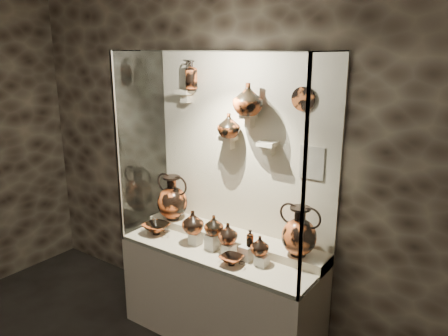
# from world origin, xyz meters

# --- Properties ---
(wall_back) EXTENTS (5.00, 0.02, 3.20)m
(wall_back) POSITION_xyz_m (0.00, 2.50, 1.60)
(wall_back) COLOR black
(wall_back) RESTS_ON ground
(plinth) EXTENTS (1.70, 0.60, 0.80)m
(plinth) POSITION_xyz_m (0.00, 2.18, 0.40)
(plinth) COLOR beige
(plinth) RESTS_ON floor
(front_tier) EXTENTS (1.68, 0.58, 0.03)m
(front_tier) POSITION_xyz_m (0.00, 2.18, 0.82)
(front_tier) COLOR #C3B397
(front_tier) RESTS_ON plinth
(rear_tier) EXTENTS (1.70, 0.25, 0.10)m
(rear_tier) POSITION_xyz_m (0.00, 2.35, 0.85)
(rear_tier) COLOR #C3B397
(rear_tier) RESTS_ON plinth
(back_panel) EXTENTS (1.70, 0.03, 1.60)m
(back_panel) POSITION_xyz_m (0.00, 2.50, 1.60)
(back_panel) COLOR beige
(back_panel) RESTS_ON plinth
(glass_front) EXTENTS (1.70, 0.01, 1.60)m
(glass_front) POSITION_xyz_m (0.00, 1.88, 1.60)
(glass_front) COLOR white
(glass_front) RESTS_ON plinth
(glass_left) EXTENTS (0.01, 0.60, 1.60)m
(glass_left) POSITION_xyz_m (-0.85, 2.18, 1.60)
(glass_left) COLOR white
(glass_left) RESTS_ON plinth
(glass_right) EXTENTS (0.01, 0.60, 1.60)m
(glass_right) POSITION_xyz_m (0.85, 2.18, 1.60)
(glass_right) COLOR white
(glass_right) RESTS_ON plinth
(glass_top) EXTENTS (1.70, 0.60, 0.01)m
(glass_top) POSITION_xyz_m (0.00, 2.18, 2.40)
(glass_top) COLOR white
(glass_top) RESTS_ON back_panel
(frame_post_left) EXTENTS (0.02, 0.02, 1.60)m
(frame_post_left) POSITION_xyz_m (-0.84, 1.89, 1.60)
(frame_post_left) COLOR gray
(frame_post_left) RESTS_ON plinth
(frame_post_right) EXTENTS (0.02, 0.02, 1.60)m
(frame_post_right) POSITION_xyz_m (0.84, 1.89, 1.60)
(frame_post_right) COLOR gray
(frame_post_right) RESTS_ON plinth
(pedestal_a) EXTENTS (0.09, 0.09, 0.10)m
(pedestal_a) POSITION_xyz_m (-0.22, 2.13, 0.88)
(pedestal_a) COLOR silver
(pedestal_a) RESTS_ON front_tier
(pedestal_b) EXTENTS (0.09, 0.09, 0.13)m
(pedestal_b) POSITION_xyz_m (-0.05, 2.13, 0.90)
(pedestal_b) COLOR silver
(pedestal_b) RESTS_ON front_tier
(pedestal_c) EXTENTS (0.09, 0.09, 0.09)m
(pedestal_c) POSITION_xyz_m (0.12, 2.13, 0.88)
(pedestal_c) COLOR silver
(pedestal_c) RESTS_ON front_tier
(pedestal_d) EXTENTS (0.09, 0.09, 0.12)m
(pedestal_d) POSITION_xyz_m (0.28, 2.13, 0.89)
(pedestal_d) COLOR silver
(pedestal_d) RESTS_ON front_tier
(pedestal_e) EXTENTS (0.09, 0.09, 0.08)m
(pedestal_e) POSITION_xyz_m (0.42, 2.13, 0.87)
(pedestal_e) COLOR silver
(pedestal_e) RESTS_ON front_tier
(bracket_ul) EXTENTS (0.14, 0.12, 0.04)m
(bracket_ul) POSITION_xyz_m (-0.55, 2.42, 2.05)
(bracket_ul) COLOR beige
(bracket_ul) RESTS_ON back_panel
(bracket_ca) EXTENTS (0.14, 0.12, 0.04)m
(bracket_ca) POSITION_xyz_m (-0.10, 2.42, 1.70)
(bracket_ca) COLOR beige
(bracket_ca) RESTS_ON back_panel
(bracket_cb) EXTENTS (0.10, 0.12, 0.04)m
(bracket_cb) POSITION_xyz_m (0.10, 2.42, 1.90)
(bracket_cb) COLOR beige
(bracket_cb) RESTS_ON back_panel
(bracket_cc) EXTENTS (0.14, 0.12, 0.04)m
(bracket_cc) POSITION_xyz_m (0.28, 2.42, 1.70)
(bracket_cc) COLOR beige
(bracket_cc) RESTS_ON back_panel
(amphora_left) EXTENTS (0.38, 0.38, 0.41)m
(amphora_left) POSITION_xyz_m (-0.63, 2.31, 1.11)
(amphora_left) COLOR #D05B27
(amphora_left) RESTS_ON rear_tier
(amphora_right) EXTENTS (0.37, 0.37, 0.39)m
(amphora_right) POSITION_xyz_m (0.63, 2.31, 1.09)
(amphora_right) COLOR #D05B27
(amphora_right) RESTS_ON rear_tier
(jug_a) EXTENTS (0.19, 0.19, 0.19)m
(jug_a) POSITION_xyz_m (-0.24, 2.12, 1.03)
(jug_a) COLOR #D05B27
(jug_a) RESTS_ON pedestal_a
(jug_b) EXTENTS (0.18, 0.18, 0.16)m
(jug_b) POSITION_xyz_m (-0.03, 2.14, 1.04)
(jug_b) COLOR #A1441C
(jug_b) RESTS_ON pedestal_b
(jug_c) EXTENTS (0.20, 0.20, 0.17)m
(jug_c) POSITION_xyz_m (0.10, 2.14, 1.00)
(jug_c) COLOR #D05B27
(jug_c) RESTS_ON pedestal_c
(jug_e) EXTENTS (0.16, 0.16, 0.15)m
(jug_e) POSITION_xyz_m (0.40, 2.14, 0.98)
(jug_e) COLOR #D05B27
(jug_e) RESTS_ON pedestal_e
(lekythos_small) EXTENTS (0.07, 0.07, 0.15)m
(lekythos_small) POSITION_xyz_m (0.31, 2.14, 1.03)
(lekythos_small) COLOR #A1441C
(lekythos_small) RESTS_ON pedestal_d
(kylix_left) EXTENTS (0.30, 0.26, 0.12)m
(kylix_left) POSITION_xyz_m (-0.63, 2.09, 0.89)
(kylix_left) COLOR #A1441C
(kylix_left) RESTS_ON front_tier
(kylix_right) EXTENTS (0.24, 0.21, 0.09)m
(kylix_right) POSITION_xyz_m (0.23, 2.00, 0.87)
(kylix_right) COLOR #D05B27
(kylix_right) RESTS_ON front_tier
(lekythos_tall) EXTENTS (0.14, 0.14, 0.28)m
(lekythos_tall) POSITION_xyz_m (-0.45, 2.40, 2.21)
(lekythos_tall) COLOR #D05B27
(lekythos_tall) RESTS_ON bracket_ul
(ovoid_vase_a) EXTENTS (0.22, 0.22, 0.20)m
(ovoid_vase_a) POSITION_xyz_m (-0.06, 2.38, 1.82)
(ovoid_vase_a) COLOR #A1441C
(ovoid_vase_a) RESTS_ON bracket_ca
(ovoid_vase_b) EXTENTS (0.29, 0.29, 0.24)m
(ovoid_vase_b) POSITION_xyz_m (0.14, 2.35, 2.04)
(ovoid_vase_b) COLOR #A1441C
(ovoid_vase_b) RESTS_ON bracket_cb
(wall_plate) EXTENTS (0.18, 0.02, 0.18)m
(wall_plate) POSITION_xyz_m (0.54, 2.47, 2.06)
(wall_plate) COLOR #A74D20
(wall_plate) RESTS_ON back_panel
(info_placard) EXTENTS (0.19, 0.01, 0.25)m
(info_placard) POSITION_xyz_m (0.63, 2.47, 1.59)
(info_placard) COLOR beige
(info_placard) RESTS_ON back_panel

